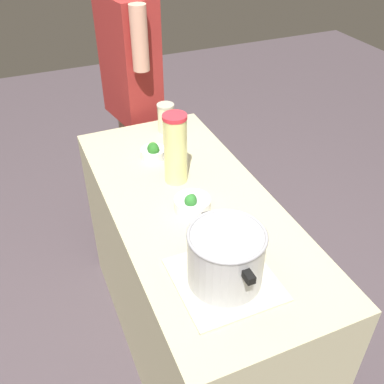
{
  "coord_description": "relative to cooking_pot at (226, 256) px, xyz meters",
  "views": [
    {
      "loc": [
        -1.23,
        0.53,
        1.94
      ],
      "look_at": [
        0.0,
        0.0,
        0.94
      ],
      "focal_mm": 41.18,
      "sensor_mm": 36.0,
      "label": 1
    }
  ],
  "objects": [
    {
      "name": "ground_plane",
      "position": [
        0.41,
        -0.06,
        -1.0
      ],
      "size": [
        8.0,
        8.0,
        0.0
      ],
      "primitive_type": "plane",
      "color": "#4B4046"
    },
    {
      "name": "counter_slab",
      "position": [
        0.41,
        -0.06,
        -0.55
      ],
      "size": [
        1.39,
        0.61,
        0.89
      ],
      "primitive_type": "cube",
      "color": "#BAB48D",
      "rests_on": "ground_plane"
    },
    {
      "name": "dish_cloth",
      "position": [
        0.0,
        0.0,
        -0.1
      ],
      "size": [
        0.31,
        0.31,
        0.01
      ],
      "primitive_type": "cube",
      "color": "beige",
      "rests_on": "counter_slab"
    },
    {
      "name": "cooking_pot",
      "position": [
        0.0,
        0.0,
        0.0
      ],
      "size": [
        0.31,
        0.24,
        0.19
      ],
      "color": "#B7B7BC",
      "rests_on": "dish_cloth"
    },
    {
      "name": "lemonade_pitcher",
      "position": [
        0.57,
        -0.06,
        0.04
      ],
      "size": [
        0.1,
        0.1,
        0.3
      ],
      "color": "#EEEB91",
      "rests_on": "counter_slab"
    },
    {
      "name": "mason_jar",
      "position": [
        0.98,
        -0.17,
        -0.04
      ],
      "size": [
        0.08,
        0.08,
        0.14
      ],
      "color": "beige",
      "rests_on": "counter_slab"
    },
    {
      "name": "broccoli_bowl_front",
      "position": [
        0.77,
        -0.03,
        -0.07
      ],
      "size": [
        0.11,
        0.11,
        0.08
      ],
      "color": "silver",
      "rests_on": "counter_slab"
    },
    {
      "name": "broccoli_bowl_center",
      "position": [
        0.37,
        -0.05,
        -0.08
      ],
      "size": [
        0.14,
        0.14,
        0.08
      ],
      "color": "silver",
      "rests_on": "counter_slab"
    },
    {
      "name": "person_cook",
      "position": [
        1.35,
        -0.11,
        -0.08
      ],
      "size": [
        0.5,
        0.26,
        1.65
      ],
      "color": "tan",
      "rests_on": "ground_plane"
    }
  ]
}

